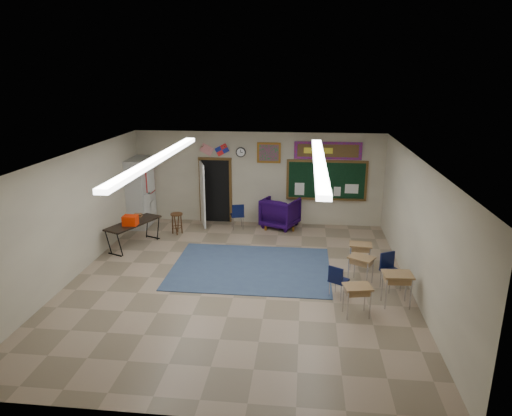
# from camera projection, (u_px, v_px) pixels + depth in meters

# --- Properties ---
(floor) EXTENTS (9.00, 9.00, 0.00)m
(floor) POSITION_uv_depth(u_px,v_px,m) (239.00, 281.00, 10.90)
(floor) COLOR gray
(floor) RESTS_ON ground
(back_wall) EXTENTS (8.00, 0.04, 3.00)m
(back_wall) POSITION_uv_depth(u_px,v_px,m) (258.00, 178.00, 14.76)
(back_wall) COLOR #BDB599
(back_wall) RESTS_ON floor
(front_wall) EXTENTS (8.00, 0.04, 3.00)m
(front_wall) POSITION_uv_depth(u_px,v_px,m) (190.00, 326.00, 6.19)
(front_wall) COLOR #BDB599
(front_wall) RESTS_ON floor
(left_wall) EXTENTS (0.04, 9.00, 3.00)m
(left_wall) POSITION_uv_depth(u_px,v_px,m) (72.00, 216.00, 10.88)
(left_wall) COLOR #BDB599
(left_wall) RESTS_ON floor
(right_wall) EXTENTS (0.04, 9.00, 3.00)m
(right_wall) POSITION_uv_depth(u_px,v_px,m) (417.00, 228.00, 10.06)
(right_wall) COLOR #BDB599
(right_wall) RESTS_ON floor
(ceiling) EXTENTS (8.00, 9.00, 0.04)m
(ceiling) POSITION_uv_depth(u_px,v_px,m) (237.00, 158.00, 10.04)
(ceiling) COLOR silver
(ceiling) RESTS_ON back_wall
(area_rug) EXTENTS (4.00, 3.00, 0.02)m
(area_rug) POSITION_uv_depth(u_px,v_px,m) (251.00, 268.00, 11.64)
(area_rug) COLOR #344962
(area_rug) RESTS_ON floor
(fluorescent_strips) EXTENTS (3.86, 6.00, 0.10)m
(fluorescent_strips) POSITION_uv_depth(u_px,v_px,m) (237.00, 160.00, 10.06)
(fluorescent_strips) COLOR white
(fluorescent_strips) RESTS_ON ceiling
(doorway) EXTENTS (1.10, 0.89, 2.16)m
(doorway) POSITION_uv_depth(u_px,v_px,m) (212.00, 192.00, 14.90)
(doorway) COLOR black
(doorway) RESTS_ON back_wall
(chalkboard) EXTENTS (2.55, 0.14, 1.30)m
(chalkboard) POSITION_uv_depth(u_px,v_px,m) (326.00, 181.00, 14.51)
(chalkboard) COLOR #543818
(chalkboard) RESTS_ON back_wall
(bulletin_board) EXTENTS (2.10, 0.05, 0.55)m
(bulletin_board) POSITION_uv_depth(u_px,v_px,m) (328.00, 151.00, 14.23)
(bulletin_board) COLOR red
(bulletin_board) RESTS_ON back_wall
(framed_art_print) EXTENTS (0.75, 0.05, 0.65)m
(framed_art_print) POSITION_uv_depth(u_px,v_px,m) (269.00, 153.00, 14.45)
(framed_art_print) COLOR #8C591B
(framed_art_print) RESTS_ON back_wall
(wall_clock) EXTENTS (0.32, 0.05, 0.32)m
(wall_clock) POSITION_uv_depth(u_px,v_px,m) (241.00, 152.00, 14.54)
(wall_clock) COLOR black
(wall_clock) RESTS_ON back_wall
(wall_flags) EXTENTS (1.16, 0.06, 0.70)m
(wall_flags) POSITION_uv_depth(u_px,v_px,m) (214.00, 148.00, 14.56)
(wall_flags) COLOR red
(wall_flags) RESTS_ON back_wall
(storage_cabinet) EXTENTS (0.59, 1.25, 2.20)m
(storage_cabinet) POSITION_uv_depth(u_px,v_px,m) (141.00, 192.00, 14.64)
(storage_cabinet) COLOR #A8A9A4
(storage_cabinet) RESTS_ON floor
(wingback_armchair) EXTENTS (1.36, 1.37, 0.96)m
(wingback_armchair) POSITION_uv_depth(u_px,v_px,m) (280.00, 212.00, 14.64)
(wingback_armchair) COLOR #180534
(wingback_armchair) RESTS_ON floor
(student_chair_reading) EXTENTS (0.52, 0.52, 0.84)m
(student_chair_reading) POSITION_uv_depth(u_px,v_px,m) (237.00, 216.00, 14.48)
(student_chair_reading) COLOR black
(student_chair_reading) RESTS_ON floor
(student_chair_desk_a) EXTENTS (0.53, 0.53, 0.77)m
(student_chair_desk_a) POSITION_uv_depth(u_px,v_px,m) (339.00, 281.00, 10.06)
(student_chair_desk_a) COLOR black
(student_chair_desk_a) RESTS_ON floor
(student_chair_desk_b) EXTENTS (0.58, 0.58, 0.85)m
(student_chair_desk_b) POSITION_uv_depth(u_px,v_px,m) (391.00, 272.00, 10.40)
(student_chair_desk_b) COLOR black
(student_chair_desk_b) RESTS_ON floor
(student_desk_front_left) EXTENTS (0.69, 0.64, 0.67)m
(student_desk_front_left) POSITION_uv_depth(u_px,v_px,m) (361.00, 268.00, 10.73)
(student_desk_front_left) COLOR olive
(student_desk_front_left) RESTS_ON floor
(student_desk_front_right) EXTENTS (0.59, 0.46, 0.67)m
(student_desk_front_right) POSITION_uv_depth(u_px,v_px,m) (360.00, 255.00, 11.53)
(student_desk_front_right) COLOR olive
(student_desk_front_right) RESTS_ON floor
(student_desk_back_left) EXTENTS (0.62, 0.52, 0.66)m
(student_desk_back_left) POSITION_uv_depth(u_px,v_px,m) (357.00, 299.00, 9.29)
(student_desk_back_left) COLOR olive
(student_desk_back_left) RESTS_ON floor
(student_desk_back_right) EXTENTS (0.64, 0.50, 0.74)m
(student_desk_back_right) POSITION_uv_depth(u_px,v_px,m) (397.00, 288.00, 9.69)
(student_desk_back_right) COLOR olive
(student_desk_back_right) RESTS_ON floor
(folding_table) EXTENTS (1.21, 1.84, 1.00)m
(folding_table) POSITION_uv_depth(u_px,v_px,m) (134.00, 233.00, 12.99)
(folding_table) COLOR black
(folding_table) RESTS_ON floor
(wooden_stool) EXTENTS (0.37, 0.37, 0.65)m
(wooden_stool) POSITION_uv_depth(u_px,v_px,m) (177.00, 223.00, 14.05)
(wooden_stool) COLOR #462D15
(wooden_stool) RESTS_ON floor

